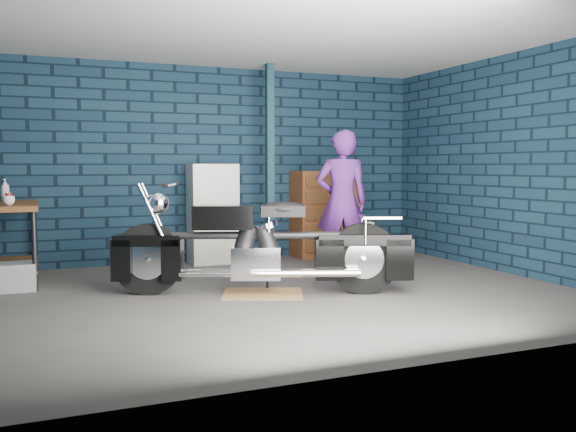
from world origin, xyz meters
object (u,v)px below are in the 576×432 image
at_px(person, 342,202).
at_px(storage_bin, 12,277).
at_px(tool_chest, 326,214).
at_px(workbench, 11,243).
at_px(motorcycle, 263,239).
at_px(locker, 213,214).
at_px(shop_stool, 361,247).

distance_m(person, storage_bin, 3.85).
relative_size(person, tool_chest, 1.41).
xyz_separation_m(person, storage_bin, (-3.76, 0.33, -0.74)).
distance_m(workbench, person, 3.90).
bearing_deg(motorcycle, tool_chest, 71.93).
distance_m(locker, shop_stool, 2.09).
xyz_separation_m(storage_bin, shop_stool, (4.04, -0.32, 0.16)).
bearing_deg(person, storage_bin, 13.65).
bearing_deg(workbench, locker, 11.69).
relative_size(tool_chest, shop_stool, 2.03).
xyz_separation_m(locker, tool_chest, (1.71, 0.00, -0.05)).
relative_size(motorcycle, storage_bin, 5.54).
height_order(workbench, person, person).
bearing_deg(storage_bin, tool_chest, 13.65).
height_order(workbench, tool_chest, tool_chest).
height_order(storage_bin, locker, locker).
height_order(motorcycle, tool_chest, tool_chest).
xyz_separation_m(workbench, tool_chest, (4.21, 0.52, 0.17)).
relative_size(person, locker, 1.30).
height_order(storage_bin, shop_stool, shop_stool).
bearing_deg(motorcycle, shop_stool, 48.57).
relative_size(workbench, locker, 1.03).
bearing_deg(shop_stool, person, -177.04).
relative_size(storage_bin, locker, 0.35).
height_order(workbench, shop_stool, workbench).
height_order(motorcycle, storage_bin, motorcycle).
bearing_deg(tool_chest, storage_bin, -166.35).
bearing_deg(tool_chest, motorcycle, -129.03).
bearing_deg(person, tool_chest, -88.78).
xyz_separation_m(workbench, locker, (2.50, 0.52, 0.22)).
bearing_deg(motorcycle, workbench, 166.63).
height_order(motorcycle, locker, locker).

